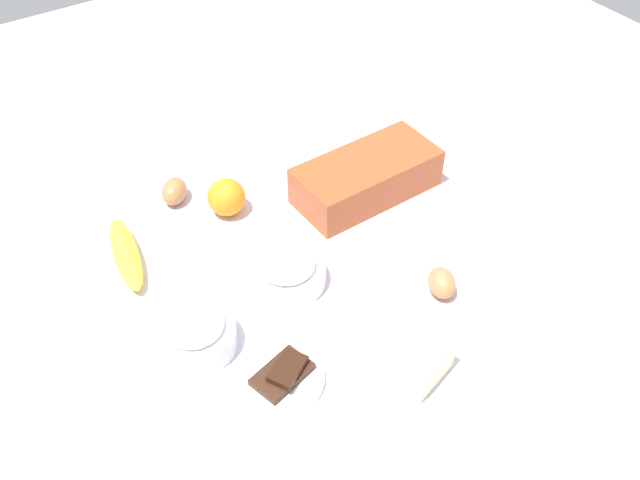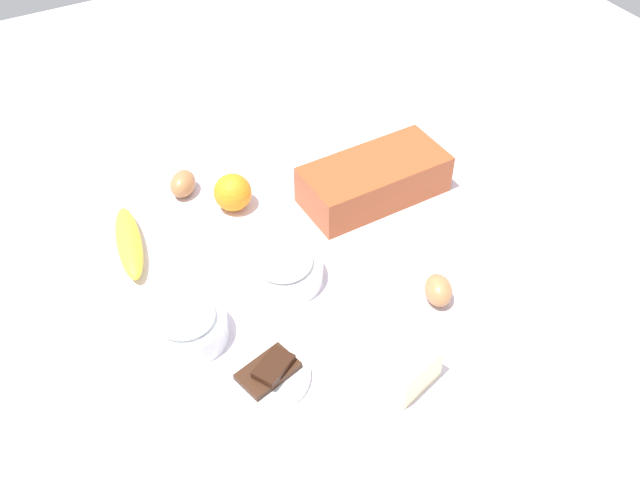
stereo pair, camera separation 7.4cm
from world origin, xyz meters
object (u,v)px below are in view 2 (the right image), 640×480
object	(u,v)px
banana	(129,242)
flour_bowl	(284,268)
sugar_bowl	(187,324)
orange_fruit	(233,192)
butter_block	(407,368)
egg_beside_bowl	(438,290)
egg_near_butter	(183,184)
loaf_pan	(374,179)
chocolate_plate	(269,373)

from	to	relation	value
banana	flour_bowl	bearing A→B (deg)	-43.30
sugar_bowl	orange_fruit	distance (m)	0.32
flour_bowl	butter_block	bearing A→B (deg)	-76.54
egg_beside_bowl	egg_near_butter	bearing A→B (deg)	120.04
butter_block	egg_near_butter	size ratio (longest dim) A/B	1.38
egg_beside_bowl	loaf_pan	bearing A→B (deg)	79.98
banana	sugar_bowl	bearing A→B (deg)	-85.46
sugar_bowl	banana	bearing A→B (deg)	94.54
egg_beside_bowl	chocolate_plate	bearing A→B (deg)	-179.16
egg_beside_bowl	butter_block	bearing A→B (deg)	-141.31
butter_block	egg_near_butter	xyz separation A→B (m)	(-0.13, 0.58, -0.01)
banana	chocolate_plate	distance (m)	0.38
loaf_pan	sugar_bowl	size ratio (longest dim) A/B	2.21
orange_fruit	egg_near_butter	bearing A→B (deg)	128.92
flour_bowl	chocolate_plate	size ratio (longest dim) A/B	1.04
egg_near_butter	chocolate_plate	world-z (taller)	egg_near_butter
egg_beside_bowl	orange_fruit	bearing A→B (deg)	117.79
orange_fruit	egg_beside_bowl	bearing A→B (deg)	-62.21
orange_fruit	egg_beside_bowl	xyz separation A→B (m)	(0.20, -0.38, -0.01)
butter_block	chocolate_plate	world-z (taller)	butter_block
flour_bowl	egg_near_butter	world-z (taller)	flour_bowl
banana	egg_beside_bowl	bearing A→B (deg)	-41.36
chocolate_plate	orange_fruit	bearing A→B (deg)	73.42
sugar_bowl	egg_beside_bowl	world-z (taller)	sugar_bowl
sugar_bowl	butter_block	xyz separation A→B (m)	(0.26, -0.24, -0.00)
orange_fruit	egg_near_butter	world-z (taller)	orange_fruit
loaf_pan	egg_near_butter	world-z (taller)	loaf_pan
orange_fruit	chocolate_plate	xyz separation A→B (m)	(-0.12, -0.39, -0.03)
chocolate_plate	flour_bowl	bearing A→B (deg)	56.49
banana	butter_block	size ratio (longest dim) A/B	2.11
chocolate_plate	butter_block	bearing A→B (deg)	-30.46
flour_bowl	egg_beside_bowl	xyz separation A→B (m)	(0.20, -0.17, -0.00)
butter_block	sugar_bowl	bearing A→B (deg)	137.18
egg_near_butter	egg_beside_bowl	distance (m)	0.54
sugar_bowl	banana	world-z (taller)	sugar_bowl
orange_fruit	butter_block	size ratio (longest dim) A/B	0.80
loaf_pan	banana	size ratio (longest dim) A/B	1.49
sugar_bowl	butter_block	distance (m)	0.35
flour_bowl	butter_block	size ratio (longest dim) A/B	1.50
flour_bowl	egg_beside_bowl	bearing A→B (deg)	-39.24
egg_near_butter	chocolate_plate	distance (m)	0.48
flour_bowl	egg_near_butter	distance (m)	0.31
butter_block	egg_beside_bowl	bearing A→B (deg)	38.69
loaf_pan	flour_bowl	bearing A→B (deg)	-157.03
sugar_bowl	egg_near_butter	world-z (taller)	sugar_bowl
sugar_bowl	butter_block	world-z (taller)	sugar_bowl
loaf_pan	orange_fruit	xyz separation A→B (m)	(-0.25, 0.10, -0.01)
loaf_pan	orange_fruit	bearing A→B (deg)	156.61
egg_beside_bowl	banana	bearing A→B (deg)	138.64
sugar_bowl	egg_near_butter	xyz separation A→B (m)	(0.12, 0.34, -0.01)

